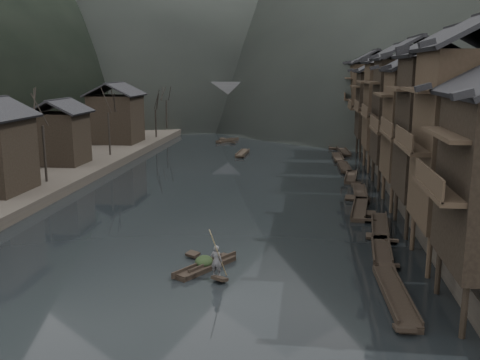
# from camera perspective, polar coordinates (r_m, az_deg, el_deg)

# --- Properties ---
(water) EXTENTS (300.00, 300.00, 0.00)m
(water) POSITION_cam_1_polar(r_m,az_deg,el_deg) (36.03, -4.67, -7.23)
(water) COLOR black
(water) RESTS_ON ground
(left_bank) EXTENTS (40.00, 200.00, 1.20)m
(left_bank) POSITION_cam_1_polar(r_m,az_deg,el_deg) (85.25, -22.62, 3.50)
(left_bank) COLOR #2D2823
(left_bank) RESTS_ON ground
(stilt_houses) EXTENTS (9.00, 67.60, 15.17)m
(stilt_houses) POSITION_cam_1_polar(r_m,az_deg,el_deg) (53.61, 18.25, 8.31)
(stilt_houses) COLOR black
(stilt_houses) RESTS_ON ground
(left_houses) EXTENTS (8.10, 53.20, 8.73)m
(left_houses) POSITION_cam_1_polar(r_m,az_deg,el_deg) (60.41, -20.21, 5.39)
(left_houses) COLOR black
(left_houses) RESTS_ON left_bank
(bare_trees) EXTENTS (3.88, 70.81, 7.76)m
(bare_trees) POSITION_cam_1_polar(r_m,az_deg,el_deg) (63.18, -15.46, 6.74)
(bare_trees) COLOR black
(bare_trees) RESTS_ON left_bank
(moored_sampans) EXTENTS (3.22, 68.53, 0.47)m
(moored_sampans) POSITION_cam_1_polar(r_m,az_deg,el_deg) (58.50, 11.68, 0.27)
(moored_sampans) COLOR black
(moored_sampans) RESTS_ON water
(midriver_boats) EXTENTS (10.76, 35.34, 0.45)m
(midriver_boats) POSITION_cam_1_polar(r_m,az_deg,el_deg) (87.53, 0.86, 4.36)
(midriver_boats) COLOR black
(midriver_boats) RESTS_ON water
(stone_bridge) EXTENTS (40.00, 6.00, 9.00)m
(stone_bridge) POSITION_cam_1_polar(r_m,az_deg,el_deg) (105.74, 3.26, 8.33)
(stone_bridge) COLOR #4C4C4F
(stone_bridge) RESTS_ON ground
(hero_sampan) EXTENTS (3.35, 4.65, 0.44)m
(hero_sampan) POSITION_cam_1_polar(r_m,az_deg,el_deg) (32.35, -3.71, -9.12)
(hero_sampan) COLOR black
(hero_sampan) RESTS_ON water
(cargo_heap) EXTENTS (1.09, 1.43, 0.66)m
(cargo_heap) POSITION_cam_1_polar(r_m,az_deg,el_deg) (32.35, -3.88, -8.06)
(cargo_heap) COLOR black
(cargo_heap) RESTS_ON hero_sampan
(boatman) EXTENTS (0.73, 0.55, 1.82)m
(boatman) POSITION_cam_1_polar(r_m,az_deg,el_deg) (30.44, -2.54, -8.19)
(boatman) COLOR #4F4F51
(boatman) RESTS_ON hero_sampan
(bamboo_pole) EXTENTS (0.91, 1.86, 3.84)m
(bamboo_pole) POSITION_cam_1_polar(r_m,az_deg,el_deg) (29.55, -2.21, -3.05)
(bamboo_pole) COLOR #8C7A51
(bamboo_pole) RESTS_ON boatman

